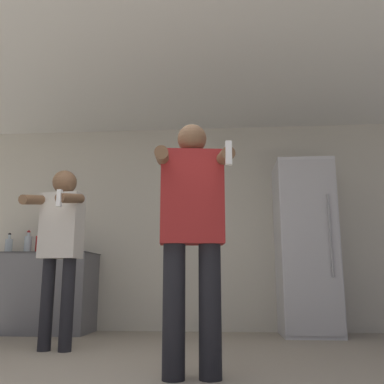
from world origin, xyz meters
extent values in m
cube|color=beige|center=(0.00, 3.12, 1.27)|extent=(7.00, 0.06, 2.55)
cube|color=silver|center=(0.00, 1.55, 2.57)|extent=(7.00, 3.61, 0.05)
cube|color=silver|center=(1.70, 2.76, 0.97)|extent=(0.62, 0.66, 1.95)
cube|color=#B6B6BB|center=(1.70, 2.42, 0.97)|extent=(0.60, 0.01, 1.87)
cylinder|color=#99999E|center=(1.90, 2.40, 1.07)|extent=(0.02, 0.02, 0.88)
cube|color=slate|center=(-1.43, 2.79, 0.46)|extent=(1.29, 0.60, 0.91)
cube|color=#38383A|center=(-1.43, 2.79, 0.91)|extent=(1.32, 0.63, 0.01)
cylinder|color=maroon|center=(-1.44, 2.76, 1.02)|extent=(0.07, 0.07, 0.20)
cylinder|color=maroon|center=(-1.44, 2.76, 1.17)|extent=(0.03, 0.03, 0.09)
sphere|color=maroon|center=(-1.44, 2.76, 1.21)|extent=(0.03, 0.03, 0.03)
cylinder|color=#194723|center=(-1.13, 2.76, 1.00)|extent=(0.06, 0.06, 0.16)
cylinder|color=#194723|center=(-1.13, 2.76, 1.12)|extent=(0.03, 0.03, 0.09)
sphere|color=maroon|center=(-1.13, 2.76, 1.17)|extent=(0.03, 0.03, 0.03)
cylinder|color=silver|center=(-1.81, 2.76, 1.00)|extent=(0.09, 0.09, 0.17)
cylinder|color=silver|center=(-1.81, 2.76, 1.12)|extent=(0.03, 0.03, 0.06)
sphere|color=black|center=(-1.81, 2.76, 1.15)|extent=(0.04, 0.04, 0.04)
cylinder|color=silver|center=(-1.57, 2.76, 1.02)|extent=(0.09, 0.09, 0.20)
cylinder|color=silver|center=(-1.57, 2.76, 1.14)|extent=(0.04, 0.04, 0.05)
sphere|color=maroon|center=(-1.57, 2.76, 1.17)|extent=(0.04, 0.04, 0.04)
cylinder|color=black|center=(0.46, 0.53, 0.41)|extent=(0.14, 0.14, 0.82)
cylinder|color=black|center=(0.68, 0.55, 0.41)|extent=(0.14, 0.14, 0.82)
cube|color=maroon|center=(0.57, 0.54, 1.13)|extent=(0.43, 0.25, 0.62)
sphere|color=brown|center=(0.57, 0.54, 1.53)|extent=(0.20, 0.20, 0.20)
cylinder|color=brown|center=(0.40, 0.32, 1.35)|extent=(0.13, 0.41, 0.15)
cylinder|color=brown|center=(0.79, 0.37, 1.35)|extent=(0.13, 0.41, 0.15)
cube|color=white|center=(0.81, 0.17, 1.32)|extent=(0.04, 0.04, 0.14)
cylinder|color=black|center=(-0.78, 1.55, 0.39)|extent=(0.11, 0.11, 0.79)
cylinder|color=black|center=(-0.59, 1.52, 0.39)|extent=(0.11, 0.11, 0.79)
cube|color=beige|center=(-0.69, 1.54, 1.08)|extent=(0.38, 0.24, 0.59)
sphere|color=brown|center=(-0.69, 1.54, 1.49)|extent=(0.22, 0.22, 0.22)
cylinder|color=brown|center=(-0.88, 1.37, 1.29)|extent=(0.13, 0.40, 0.15)
cylinder|color=brown|center=(-0.55, 1.33, 1.29)|extent=(0.13, 0.40, 0.15)
cube|color=white|center=(-0.57, 1.14, 1.26)|extent=(0.04, 0.04, 0.14)
camera|label=1|loc=(0.78, -2.22, 0.58)|focal=40.00mm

